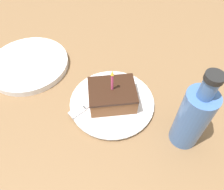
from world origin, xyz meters
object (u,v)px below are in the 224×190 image
at_px(fork, 94,100).
at_px(side_plate, 29,64).
at_px(bottle, 193,117).
at_px(plate, 112,102).
at_px(cake_slice, 112,95).

distance_m(fork, side_plate, 0.27).
distance_m(fork, bottle, 0.26).
relative_size(bottle, side_plate, 0.90).
bearing_deg(plate, cake_slice, -157.51).
bearing_deg(bottle, cake_slice, 53.58).
bearing_deg(cake_slice, plate, 22.49).
bearing_deg(cake_slice, side_plate, 53.99).
height_order(plate, cake_slice, cake_slice).
height_order(plate, bottle, bottle).
relative_size(fork, side_plate, 0.65).
distance_m(plate, cake_slice, 0.03).
height_order(plate, side_plate, side_plate).
xyz_separation_m(cake_slice, side_plate, (0.18, 0.25, -0.03)).
xyz_separation_m(cake_slice, fork, (0.01, 0.05, -0.02)).
relative_size(fork, bottle, 0.72).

